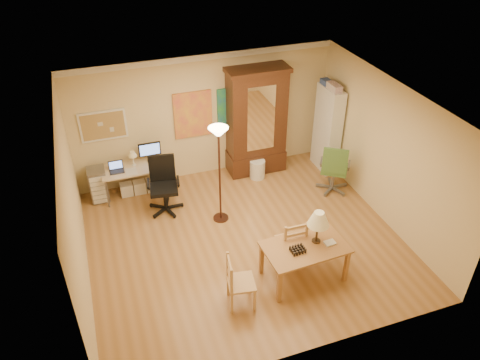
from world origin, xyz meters
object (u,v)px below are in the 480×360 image
object	(u,v)px
office_chair_black	(165,196)
armoire	(256,128)
dining_table	(310,238)
computer_desk	(139,177)
office_chair_green	(333,179)
bookshelf	(327,130)

from	to	relation	value
office_chair_black	armoire	xyz separation A→B (m)	(2.22, 0.82, 0.73)
dining_table	computer_desk	xyz separation A→B (m)	(-2.22, 3.30, -0.40)
office_chair_green	armoire	world-z (taller)	armoire
dining_table	computer_desk	bearing A→B (deg)	123.93
dining_table	armoire	bearing A→B (deg)	83.78
dining_table	armoire	world-z (taller)	armoire
computer_desk	office_chair_black	distance (m)	0.83
office_chair_black	bookshelf	bearing A→B (deg)	5.88
dining_table	computer_desk	world-z (taller)	dining_table
office_chair_green	armoire	size ratio (longest dim) A/B	0.47
computer_desk	bookshelf	distance (m)	4.13
bookshelf	armoire	bearing A→B (deg)	163.54
office_chair_black	bookshelf	distance (m)	3.78
office_chair_black	office_chair_green	bearing A→B (deg)	-8.52
dining_table	bookshelf	world-z (taller)	bookshelf
office_chair_black	armoire	bearing A→B (deg)	20.34
computer_desk	armoire	size ratio (longest dim) A/B	0.60
computer_desk	office_chair_green	world-z (taller)	office_chair_green
office_chair_black	bookshelf	size ratio (longest dim) A/B	0.59
computer_desk	bookshelf	bearing A→B (deg)	-4.96
armoire	dining_table	bearing A→B (deg)	-96.22
dining_table	office_chair_green	bearing A→B (deg)	52.16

